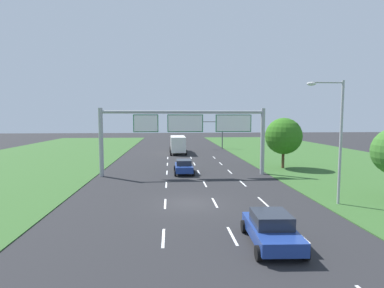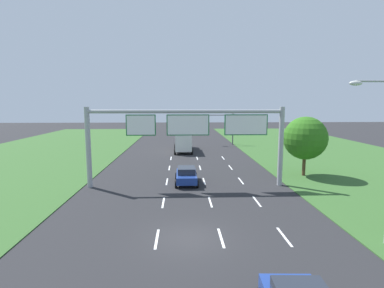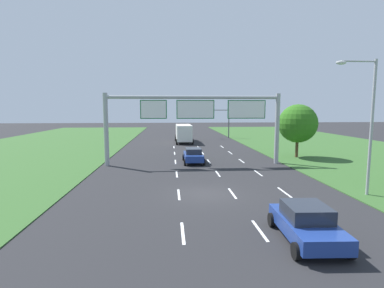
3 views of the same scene
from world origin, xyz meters
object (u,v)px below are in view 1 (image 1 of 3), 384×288
(car_near_red, at_px, (184,166))
(roadside_tree_mid, at_px, (284,136))
(traffic_light_mast, at_px, (212,129))
(box_truck, at_px, (178,144))
(sign_gantry, at_px, (187,128))
(street_lamp, at_px, (336,131))
(car_lead_silver, at_px, (271,229))

(car_near_red, height_order, roadside_tree_mid, roadside_tree_mid)
(traffic_light_mast, bearing_deg, box_truck, -136.36)
(sign_gantry, height_order, roadside_tree_mid, sign_gantry)
(traffic_light_mast, bearing_deg, street_lamp, -85.50)
(traffic_light_mast, relative_size, street_lamp, 0.66)
(box_truck, height_order, roadside_tree_mid, roadside_tree_mid)
(car_lead_silver, distance_m, roadside_tree_mid, 22.75)
(car_lead_silver, distance_m, sign_gantry, 18.26)
(sign_gantry, xyz_separation_m, street_lamp, (9.47, -11.45, 0.12))
(box_truck, bearing_deg, roadside_tree_mid, -54.76)
(car_near_red, distance_m, box_truck, 19.04)
(sign_gantry, height_order, street_lamp, street_lamp)
(car_lead_silver, relative_size, sign_gantry, 0.25)
(car_lead_silver, bearing_deg, roadside_tree_mid, 70.26)
(car_near_red, bearing_deg, car_lead_silver, -80.11)
(sign_gantry, bearing_deg, roadside_tree_mid, 15.97)
(car_near_red, height_order, street_lamp, street_lamp)
(car_near_red, distance_m, street_lamp, 16.39)
(car_near_red, distance_m, traffic_light_mast, 26.69)
(car_near_red, bearing_deg, roadside_tree_mid, 10.88)
(box_truck, relative_size, traffic_light_mast, 1.54)
(street_lamp, relative_size, roadside_tree_mid, 1.42)
(traffic_light_mast, bearing_deg, sign_gantry, -103.66)
(car_lead_silver, bearing_deg, street_lamp, 45.89)
(car_lead_silver, height_order, sign_gantry, sign_gantry)
(traffic_light_mast, xyz_separation_m, street_lamp, (3.00, -38.06, 1.21))
(box_truck, bearing_deg, street_lamp, -73.10)
(traffic_light_mast, bearing_deg, roadside_tree_mid, -77.59)
(sign_gantry, relative_size, street_lamp, 2.03)
(car_near_red, bearing_deg, sign_gantry, -73.35)
(sign_gantry, bearing_deg, street_lamp, -50.41)
(roadside_tree_mid, bearing_deg, traffic_light_mast, 102.41)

